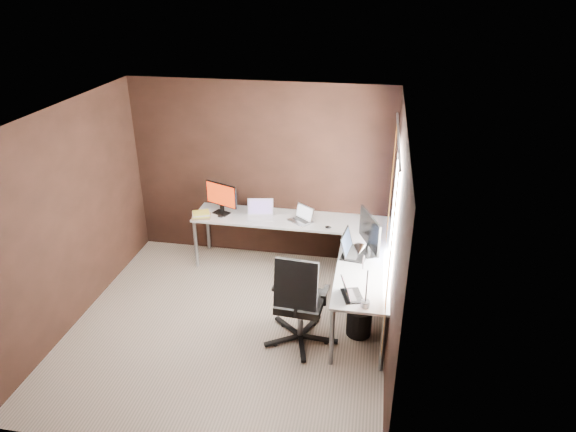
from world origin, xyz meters
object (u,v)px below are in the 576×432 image
object	(u,v)px
book_stack	(201,215)
monitor_right	(370,232)
laptop_black_big	(352,249)
laptop_white	(260,213)
office_chair	(300,317)
wastebasket	(359,321)
monitor_left	(221,197)
laptop_silver	(302,218)
desk_lamp	(361,267)
laptop_black_small	(350,293)
drawer_pedestal	(358,266)

from	to	relation	value
book_stack	monitor_right	bearing A→B (deg)	-14.74
laptop_black_big	laptop_white	bearing A→B (deg)	66.66
office_chair	wastebasket	xyz separation A→B (m)	(0.64, 0.26, -0.17)
monitor_left	laptop_black_big	bearing A→B (deg)	-0.97
laptop_silver	desk_lamp	size ratio (longest dim) A/B	0.57
laptop_silver	book_stack	distance (m)	1.37
monitor_left	book_stack	size ratio (longest dim) A/B	1.65
monitor_right	wastebasket	world-z (taller)	monitor_right
laptop_silver	laptop_black_small	size ratio (longest dim) A/B	1.15
laptop_black_small	wastebasket	xyz separation A→B (m)	(0.11, 0.35, -0.61)
monitor_right	laptop_white	xyz separation A→B (m)	(-1.49, 0.76, -0.24)
desk_lamp	laptop_black_big	bearing A→B (deg)	104.83
book_stack	wastebasket	distance (m)	2.59
laptop_black_big	laptop_black_small	world-z (taller)	laptop_black_big
book_stack	drawer_pedestal	bearing A→B (deg)	-4.50
laptop_white	laptop_black_small	world-z (taller)	laptop_white
monitor_left	laptop_black_small	xyz separation A→B (m)	(1.88, -1.71, -0.20)
laptop_silver	desk_lamp	bearing A→B (deg)	-26.64
drawer_pedestal	monitor_right	bearing A→B (deg)	-75.22
desk_lamp	office_chair	distance (m)	1.04
laptop_silver	drawer_pedestal	bearing A→B (deg)	16.30
laptop_black_big	wastebasket	distance (m)	0.84
laptop_white	laptop_black_big	bearing A→B (deg)	-41.46
monitor_right	book_stack	distance (m)	2.36
drawer_pedestal	monitor_right	world-z (taller)	monitor_right
monitor_right	laptop_black_small	bearing A→B (deg)	148.48
drawer_pedestal	book_stack	world-z (taller)	book_stack
laptop_silver	book_stack	size ratio (longest dim) A/B	1.29
office_chair	laptop_silver	bearing A→B (deg)	102.23
monitor_right	laptop_silver	size ratio (longest dim) A/B	1.57
laptop_silver	office_chair	distance (m)	1.64
drawer_pedestal	laptop_black_small	size ratio (longest dim) A/B	1.86
laptop_black_big	laptop_black_small	bearing A→B (deg)	-169.52
laptop_white	wastebasket	distance (m)	2.06
monitor_left	desk_lamp	size ratio (longest dim) A/B	0.72
office_chair	book_stack	bearing A→B (deg)	142.05
laptop_black_big	desk_lamp	distance (m)	1.05
book_stack	wastebasket	size ratio (longest dim) A/B	0.87
laptop_white	desk_lamp	size ratio (longest dim) A/B	0.59
laptop_black_big	office_chair	distance (m)	1.05
laptop_white	laptop_black_big	distance (m)	1.52
monitor_left	laptop_white	world-z (taller)	monitor_left
monitor_right	laptop_white	bearing A→B (deg)	40.80
drawer_pedestal	book_stack	xyz separation A→B (m)	(-2.16, 0.17, 0.47)
desk_lamp	wastebasket	size ratio (longest dim) A/B	1.99
drawer_pedestal	laptop_white	bearing A→B (deg)	166.32
drawer_pedestal	wastebasket	bearing A→B (deg)	-86.00
wastebasket	office_chair	bearing A→B (deg)	-158.03
drawer_pedestal	laptop_silver	xyz separation A→B (m)	(-0.80, 0.30, 0.48)
book_stack	laptop_black_small	bearing A→B (deg)	-35.70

